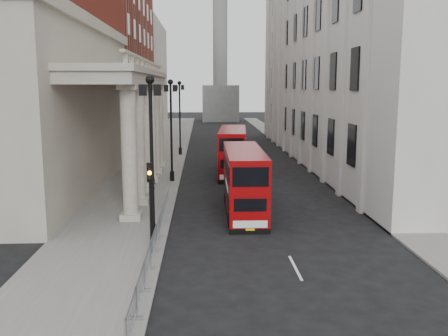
# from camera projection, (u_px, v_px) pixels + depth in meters

# --- Properties ---
(ground) EXTENTS (260.00, 260.00, 0.00)m
(ground) POSITION_uv_depth(u_px,v_px,m) (159.00, 270.00, 21.74)
(ground) COLOR black
(ground) RESTS_ON ground
(sidewalk_west) EXTENTS (6.00, 140.00, 0.12)m
(sidewalk_west) POSITION_uv_depth(u_px,v_px,m) (154.00, 163.00, 51.17)
(sidewalk_west) COLOR slate
(sidewalk_west) RESTS_ON ground
(sidewalk_east) EXTENTS (3.00, 140.00, 0.12)m
(sidewalk_east) POSITION_uv_depth(u_px,v_px,m) (314.00, 162.00, 51.87)
(sidewalk_east) COLOR slate
(sidewalk_east) RESTS_ON ground
(kerb) EXTENTS (0.20, 140.00, 0.14)m
(kerb) POSITION_uv_depth(u_px,v_px,m) (183.00, 163.00, 51.29)
(kerb) COLOR slate
(kerb) RESTS_ON ground
(portico_building) EXTENTS (9.00, 28.00, 12.00)m
(portico_building) POSITION_uv_depth(u_px,v_px,m) (39.00, 111.00, 38.05)
(portico_building) COLOR gray
(portico_building) RESTS_ON ground
(brick_building) EXTENTS (9.00, 32.00, 22.00)m
(brick_building) POSITION_uv_depth(u_px,v_px,m) (109.00, 62.00, 66.79)
(brick_building) COLOR maroon
(brick_building) RESTS_ON ground
(west_building_far) EXTENTS (9.00, 30.00, 20.00)m
(west_building_far) POSITION_uv_depth(u_px,v_px,m) (139.00, 75.00, 98.50)
(west_building_far) COLOR gray
(west_building_far) RESTS_ON ground
(east_building) EXTENTS (8.00, 55.00, 25.00)m
(east_building) POSITION_uv_depth(u_px,v_px,m) (337.00, 41.00, 51.92)
(east_building) COLOR beige
(east_building) RESTS_ON ground
(monument_column) EXTENTS (8.00, 8.00, 54.20)m
(monument_column) POSITION_uv_depth(u_px,v_px,m) (220.00, 49.00, 110.05)
(monument_column) COLOR #60605E
(monument_column) RESTS_ON ground
(lamp_post_south) EXTENTS (1.05, 0.44, 8.32)m
(lamp_post_south) POSITION_uv_depth(u_px,v_px,m) (152.00, 147.00, 24.85)
(lamp_post_south) COLOR black
(lamp_post_south) RESTS_ON sidewalk_west
(lamp_post_mid) EXTENTS (1.05, 0.44, 8.32)m
(lamp_post_mid) POSITION_uv_depth(u_px,v_px,m) (171.00, 123.00, 40.62)
(lamp_post_mid) COLOR black
(lamp_post_mid) RESTS_ON sidewalk_west
(lamp_post_north) EXTENTS (1.05, 0.44, 8.32)m
(lamp_post_north) POSITION_uv_depth(u_px,v_px,m) (180.00, 113.00, 56.39)
(lamp_post_north) COLOR black
(lamp_post_north) RESTS_ON sidewalk_west
(traffic_light) EXTENTS (0.28, 0.33, 4.30)m
(traffic_light) POSITION_uv_depth(u_px,v_px,m) (150.00, 191.00, 23.16)
(traffic_light) COLOR black
(traffic_light) RESTS_ON sidewalk_west
(crowd_barriers) EXTENTS (0.50, 18.75, 1.10)m
(crowd_barriers) POSITION_uv_depth(u_px,v_px,m) (155.00, 240.00, 23.81)
(crowd_barriers) COLOR gray
(crowd_barriers) RESTS_ON sidewalk_west
(bus_near) EXTENTS (2.35, 9.34, 4.02)m
(bus_near) POSITION_uv_depth(u_px,v_px,m) (244.00, 180.00, 31.10)
(bus_near) COLOR #870607
(bus_near) RESTS_ON ground
(bus_far) EXTENTS (3.05, 9.67, 4.11)m
(bus_far) POSITION_uv_depth(u_px,v_px,m) (233.00, 151.00, 44.86)
(bus_far) COLOR #8B0608
(bus_far) RESTS_ON ground
(pedestrian_a) EXTENTS (0.78, 0.60, 1.89)m
(pedestrian_a) POSITION_uv_depth(u_px,v_px,m) (139.00, 179.00, 37.27)
(pedestrian_a) COLOR black
(pedestrian_a) RESTS_ON sidewalk_west
(pedestrian_b) EXTENTS (1.15, 1.09, 1.86)m
(pedestrian_b) POSITION_uv_depth(u_px,v_px,m) (129.00, 180.00, 36.67)
(pedestrian_b) COLOR black
(pedestrian_b) RESTS_ON sidewalk_west
(pedestrian_c) EXTENTS (0.86, 0.64, 1.60)m
(pedestrian_c) POSITION_uv_depth(u_px,v_px,m) (151.00, 180.00, 37.39)
(pedestrian_c) COLOR black
(pedestrian_c) RESTS_ON sidewalk_west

